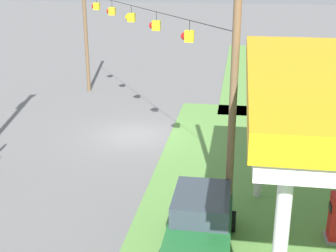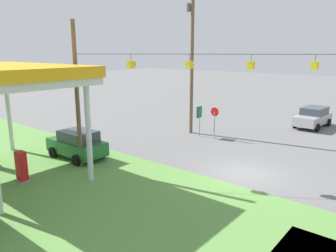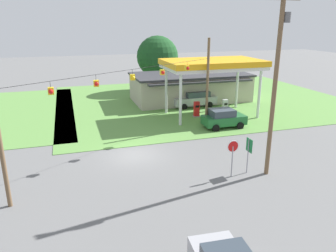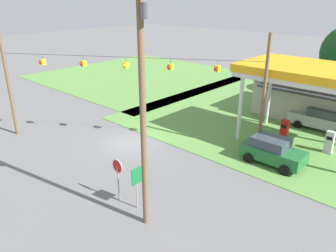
{
  "view_description": "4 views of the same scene",
  "coord_description": "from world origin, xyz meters",
  "px_view_note": "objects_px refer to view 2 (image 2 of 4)",
  "views": [
    {
      "loc": [
        21.87,
        5.14,
        8.43
      ],
      "look_at": [
        4.47,
        2.43,
        2.2
      ],
      "focal_mm": 50.0,
      "sensor_mm": 36.0,
      "label": 1
    },
    {
      "loc": [
        -7.52,
        15.9,
        6.65
      ],
      "look_at": [
        5.11,
        0.47,
        2.05
      ],
      "focal_mm": 35.0,
      "sensor_mm": 36.0,
      "label": 2
    },
    {
      "loc": [
        -4.43,
        -22.63,
        9.64
      ],
      "look_at": [
        2.65,
        0.11,
        2.04
      ],
      "focal_mm": 35.0,
      "sensor_mm": 36.0,
      "label": 3
    },
    {
      "loc": [
        17.46,
        -14.71,
        10.42
      ],
      "look_at": [
        2.19,
        1.93,
        1.39
      ],
      "focal_mm": 35.0,
      "sensor_mm": 36.0,
      "label": 4
    }
  ],
  "objects_px": {
    "fuel_pump_near": "(22,168)",
    "stop_sign_roadside": "(215,115)",
    "car_on_crossroad": "(313,117)",
    "utility_pole_main": "(192,53)",
    "route_sign": "(199,115)",
    "car_at_pumps_front": "(77,144)"
  },
  "relations": [
    {
      "from": "fuel_pump_near",
      "to": "route_sign",
      "type": "xyz_separation_m",
      "value": [
        -1.83,
        -13.54,
        0.93
      ]
    },
    {
      "from": "car_on_crossroad",
      "to": "utility_pole_main",
      "type": "relative_size",
      "value": 0.4
    },
    {
      "from": "car_on_crossroad",
      "to": "route_sign",
      "type": "distance_m",
      "value": 10.94
    },
    {
      "from": "car_on_crossroad",
      "to": "stop_sign_roadside",
      "type": "distance_m",
      "value": 10.13
    },
    {
      "from": "fuel_pump_near",
      "to": "route_sign",
      "type": "distance_m",
      "value": 13.7
    },
    {
      "from": "car_on_crossroad",
      "to": "stop_sign_roadside",
      "type": "xyz_separation_m",
      "value": [
        4.74,
        8.91,
        0.9
      ]
    },
    {
      "from": "stop_sign_roadside",
      "to": "fuel_pump_near",
      "type": "bearing_deg",
      "value": -102.76
    },
    {
      "from": "car_at_pumps_front",
      "to": "route_sign",
      "type": "relative_size",
      "value": 1.68
    },
    {
      "from": "utility_pole_main",
      "to": "fuel_pump_near",
      "type": "bearing_deg",
      "value": 87.38
    },
    {
      "from": "stop_sign_roadside",
      "to": "utility_pole_main",
      "type": "xyz_separation_m",
      "value": [
        2.47,
        -0.31,
        4.67
      ]
    },
    {
      "from": "car_on_crossroad",
      "to": "stop_sign_roadside",
      "type": "bearing_deg",
      "value": -24.05
    },
    {
      "from": "stop_sign_roadside",
      "to": "utility_pole_main",
      "type": "height_order",
      "value": "utility_pole_main"
    },
    {
      "from": "fuel_pump_near",
      "to": "route_sign",
      "type": "relative_size",
      "value": 0.69
    },
    {
      "from": "fuel_pump_near",
      "to": "stop_sign_roadside",
      "type": "relative_size",
      "value": 0.66
    },
    {
      "from": "fuel_pump_near",
      "to": "stop_sign_roadside",
      "type": "xyz_separation_m",
      "value": [
        -3.11,
        -13.74,
        1.03
      ]
    },
    {
      "from": "route_sign",
      "to": "utility_pole_main",
      "type": "bearing_deg",
      "value": -22.94
    },
    {
      "from": "car_at_pumps_front",
      "to": "utility_pole_main",
      "type": "xyz_separation_m",
      "value": [
        -1.69,
        -9.89,
        5.55
      ]
    },
    {
      "from": "car_at_pumps_front",
      "to": "route_sign",
      "type": "bearing_deg",
      "value": -106.83
    },
    {
      "from": "car_at_pumps_front",
      "to": "car_on_crossroad",
      "type": "height_order",
      "value": "car_at_pumps_front"
    },
    {
      "from": "car_at_pumps_front",
      "to": "stop_sign_roadside",
      "type": "bearing_deg",
      "value": -113.25
    },
    {
      "from": "fuel_pump_near",
      "to": "route_sign",
      "type": "bearing_deg",
      "value": -97.69
    },
    {
      "from": "car_on_crossroad",
      "to": "stop_sign_roadside",
      "type": "height_order",
      "value": "stop_sign_roadside"
    }
  ]
}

